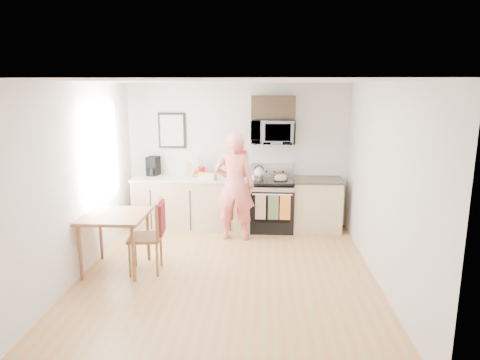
# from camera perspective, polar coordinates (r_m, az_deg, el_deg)

# --- Properties ---
(floor) EXTENTS (4.60, 4.60, 0.00)m
(floor) POSITION_cam_1_polar(r_m,az_deg,el_deg) (6.02, -1.65, -12.57)
(floor) COLOR #B07244
(floor) RESTS_ON ground
(back_wall) EXTENTS (4.00, 0.04, 2.60)m
(back_wall) POSITION_cam_1_polar(r_m,az_deg,el_deg) (7.85, -0.30, 3.32)
(back_wall) COLOR beige
(back_wall) RESTS_ON floor
(front_wall) EXTENTS (4.00, 0.04, 2.60)m
(front_wall) POSITION_cam_1_polar(r_m,az_deg,el_deg) (3.40, -5.07, -9.02)
(front_wall) COLOR beige
(front_wall) RESTS_ON floor
(left_wall) EXTENTS (0.04, 4.60, 2.60)m
(left_wall) POSITION_cam_1_polar(r_m,az_deg,el_deg) (6.10, -20.81, -0.15)
(left_wall) COLOR beige
(left_wall) RESTS_ON floor
(right_wall) EXTENTS (0.04, 4.60, 2.60)m
(right_wall) POSITION_cam_1_polar(r_m,az_deg,el_deg) (5.78, 18.44, -0.63)
(right_wall) COLOR beige
(right_wall) RESTS_ON floor
(ceiling) EXTENTS (4.00, 4.60, 0.04)m
(ceiling) POSITION_cam_1_polar(r_m,az_deg,el_deg) (5.45, -1.82, 13.03)
(ceiling) COLOR silver
(ceiling) RESTS_ON back_wall
(window) EXTENTS (0.06, 1.40, 1.50)m
(window) POSITION_cam_1_polar(r_m,az_deg,el_deg) (6.77, -17.98, 3.39)
(window) COLOR white
(window) RESTS_ON left_wall
(cabinet_left) EXTENTS (2.10, 0.60, 0.90)m
(cabinet_left) POSITION_cam_1_polar(r_m,az_deg,el_deg) (7.83, -6.29, -3.16)
(cabinet_left) COLOR tan
(cabinet_left) RESTS_ON floor
(countertop_left) EXTENTS (2.14, 0.64, 0.04)m
(countertop_left) POSITION_cam_1_polar(r_m,az_deg,el_deg) (7.71, -6.38, 0.21)
(countertop_left) COLOR silver
(countertop_left) RESTS_ON cabinet_left
(cabinet_right) EXTENTS (0.84, 0.60, 0.90)m
(cabinet_right) POSITION_cam_1_polar(r_m,az_deg,el_deg) (7.78, 10.16, -3.37)
(cabinet_right) COLOR tan
(cabinet_right) RESTS_ON floor
(countertop_right) EXTENTS (0.88, 0.64, 0.04)m
(countertop_right) POSITION_cam_1_polar(r_m,az_deg,el_deg) (7.67, 10.29, 0.01)
(countertop_right) COLOR black
(countertop_right) RESTS_ON cabinet_right
(range) EXTENTS (0.76, 0.70, 1.16)m
(range) POSITION_cam_1_polar(r_m,az_deg,el_deg) (7.70, 4.25, -3.47)
(range) COLOR black
(range) RESTS_ON floor
(microwave) EXTENTS (0.76, 0.51, 0.42)m
(microwave) POSITION_cam_1_polar(r_m,az_deg,el_deg) (7.56, 4.40, 6.45)
(microwave) COLOR #BCBCC2
(microwave) RESTS_ON back_wall
(upper_cabinet) EXTENTS (0.76, 0.35, 0.40)m
(upper_cabinet) POSITION_cam_1_polar(r_m,az_deg,el_deg) (7.57, 4.44, 9.65)
(upper_cabinet) COLOR black
(upper_cabinet) RESTS_ON back_wall
(wall_art) EXTENTS (0.50, 0.04, 0.65)m
(wall_art) POSITION_cam_1_polar(r_m,az_deg,el_deg) (7.93, -9.06, 6.54)
(wall_art) COLOR black
(wall_art) RESTS_ON back_wall
(wall_trivet) EXTENTS (0.20, 0.02, 0.20)m
(wall_trivet) POSITION_cam_1_polar(r_m,az_deg,el_deg) (7.83, 0.06, 3.30)
(wall_trivet) COLOR red
(wall_trivet) RESTS_ON back_wall
(person) EXTENTS (0.69, 0.47, 1.83)m
(person) POSITION_cam_1_polar(r_m,az_deg,el_deg) (7.09, -0.72, -0.85)
(person) COLOR #C63D36
(person) RESTS_ON floor
(dining_table) EXTENTS (0.87, 0.87, 0.81)m
(dining_table) POSITION_cam_1_polar(r_m,az_deg,el_deg) (6.18, -16.39, -5.26)
(dining_table) COLOR brown
(dining_table) RESTS_ON floor
(chair) EXTENTS (0.52, 0.47, 1.03)m
(chair) POSITION_cam_1_polar(r_m,az_deg,el_deg) (6.01, -11.24, -6.06)
(chair) COLOR brown
(chair) RESTS_ON floor
(knife_block) EXTENTS (0.15, 0.16, 0.21)m
(knife_block) POSITION_cam_1_polar(r_m,az_deg,el_deg) (7.72, 0.56, 1.24)
(knife_block) COLOR brown
(knife_block) RESTS_ON countertop_left
(utensil_crock) EXTENTS (0.13, 0.13, 0.40)m
(utensil_crock) POSITION_cam_1_polar(r_m,az_deg,el_deg) (7.79, -5.16, 1.71)
(utensil_crock) COLOR red
(utensil_crock) RESTS_ON countertop_left
(fruit_bowl) EXTENTS (0.27, 0.27, 0.11)m
(fruit_bowl) POSITION_cam_1_polar(r_m,az_deg,el_deg) (7.78, -5.57, 0.81)
(fruit_bowl) COLOR silver
(fruit_bowl) RESTS_ON countertop_left
(milk_carton) EXTENTS (0.12, 0.12, 0.26)m
(milk_carton) POSITION_cam_1_polar(r_m,az_deg,el_deg) (7.70, -6.72, 1.31)
(milk_carton) COLOR tan
(milk_carton) RESTS_ON countertop_left
(coffee_maker) EXTENTS (0.24, 0.31, 0.34)m
(coffee_maker) POSITION_cam_1_polar(r_m,az_deg,el_deg) (7.98, -11.51, 1.77)
(coffee_maker) COLOR black
(coffee_maker) RESTS_ON countertop_left
(bread_bag) EXTENTS (0.32, 0.21, 0.11)m
(bread_bag) POSITION_cam_1_polar(r_m,az_deg,el_deg) (7.49, -4.33, 0.47)
(bread_bag) COLOR tan
(bread_bag) RESTS_ON countertop_left
(cake) EXTENTS (0.25, 0.25, 0.08)m
(cake) POSITION_cam_1_polar(r_m,az_deg,el_deg) (7.55, 5.43, 0.30)
(cake) COLOR black
(cake) RESTS_ON range
(kettle) EXTENTS (0.19, 0.19, 0.24)m
(kettle) POSITION_cam_1_polar(r_m,az_deg,el_deg) (7.66, 2.56, 1.00)
(kettle) COLOR silver
(kettle) RESTS_ON range
(pot) EXTENTS (0.20, 0.33, 0.10)m
(pot) POSITION_cam_1_polar(r_m,az_deg,el_deg) (7.50, 2.19, 0.35)
(pot) COLOR #BCBCC2
(pot) RESTS_ON range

